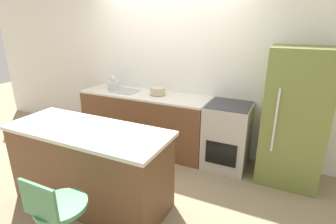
% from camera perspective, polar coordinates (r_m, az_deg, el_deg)
% --- Properties ---
extents(ground_plane, '(14.00, 14.00, 0.00)m').
position_cam_1_polar(ground_plane, '(4.07, -3.40, -10.17)').
color(ground_plane, '#998466').
extents(wall_back, '(8.00, 0.06, 2.60)m').
position_cam_1_polar(wall_back, '(4.19, 0.71, 9.72)').
color(wall_back, white).
rests_on(wall_back, ground_plane).
extents(back_counter, '(2.08, 0.62, 0.92)m').
position_cam_1_polar(back_counter, '(4.27, -5.06, -1.93)').
color(back_counter, brown).
rests_on(back_counter, ground_plane).
extents(kitchen_island, '(1.84, 0.72, 0.91)m').
position_cam_1_polar(kitchen_island, '(3.11, -16.57, -11.23)').
color(kitchen_island, brown).
rests_on(kitchen_island, ground_plane).
extents(oven_range, '(0.60, 0.63, 0.92)m').
position_cam_1_polar(oven_range, '(3.81, 12.75, -5.03)').
color(oven_range, '#B7B2A8').
rests_on(oven_range, ground_plane).
extents(refrigerator, '(0.72, 0.66, 1.72)m').
position_cam_1_polar(refrigerator, '(3.59, 25.79, -1.16)').
color(refrigerator, olive).
rests_on(refrigerator, ground_plane).
extents(stool_chair, '(0.43, 0.43, 0.88)m').
position_cam_1_polar(stool_chair, '(2.51, -22.40, -21.13)').
color(stool_chair, '#B7B7BC').
rests_on(stool_chair, ground_plane).
extents(kettle, '(0.19, 0.19, 0.22)m').
position_cam_1_polar(kettle, '(4.47, -11.81, 6.07)').
color(kettle, silver).
rests_on(kettle, back_counter).
extents(mixing_bowl, '(0.24, 0.24, 0.11)m').
position_cam_1_polar(mixing_bowl, '(4.03, -2.26, 4.61)').
color(mixing_bowl, '#C1B28E').
rests_on(mixing_bowl, back_counter).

